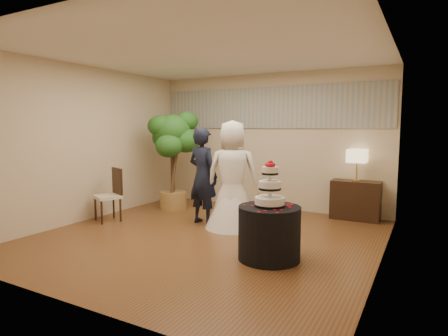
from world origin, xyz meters
The scene contains 15 objects.
floor centered at (0.00, 0.00, 0.00)m, with size 5.00×5.00×0.00m, color brown.
ceiling centered at (0.00, 0.00, 2.80)m, with size 5.00×5.00×0.00m, color white.
wall_back centered at (0.00, 2.50, 1.40)m, with size 5.00×0.06×2.80m, color beige.
wall_front centered at (0.00, -2.50, 1.40)m, with size 5.00×0.06×2.80m, color beige.
wall_left centered at (-2.50, 0.00, 1.40)m, with size 0.06×5.00×2.80m, color beige.
wall_right centered at (2.50, 0.00, 1.40)m, with size 0.06×5.00×2.80m, color beige.
mural_border centered at (0.00, 2.48, 2.10)m, with size 4.90×0.02×0.85m, color #9B9E94.
groom centered at (-0.49, 0.70, 0.85)m, with size 0.62×0.41×1.70m, color black.
bride centered at (0.09, 0.71, 0.91)m, with size 0.94×0.94×1.81m, color white.
cake_table centered at (1.21, -0.42, 0.35)m, with size 0.80×0.80×0.69m, color black.
wedding_cake centered at (1.21, -0.42, 0.99)m, with size 0.39×0.39×0.59m, color white, non-canonical shape.
console centered at (1.83, 2.30, 0.36)m, with size 0.87×0.38×0.72m, color black.
table_lamp centered at (1.83, 2.30, 1.01)m, with size 0.34×0.34×0.58m, color #D0B889, non-canonical shape.
ficus_tree centered at (-1.69, 1.44, 1.03)m, with size 0.99×0.99×2.07m, color #25601E, non-canonical shape.
side_chair centered at (-2.09, 0.01, 0.48)m, with size 0.44×0.46×0.96m, color black, non-canonical shape.
Camera 1 is at (2.96, -4.82, 1.70)m, focal length 30.00 mm.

